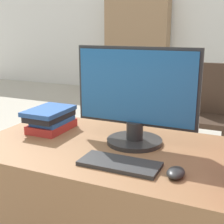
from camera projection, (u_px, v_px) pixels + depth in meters
name	position (u px, v px, depth m)	size (l,w,h in m)	color
wall_back	(222.00, 23.00, 5.80)	(12.00, 0.06, 2.80)	white
desk	(103.00, 217.00, 1.54)	(1.16, 0.71, 0.76)	#8C603D
monitor	(135.00, 98.00, 1.41)	(0.57, 0.26, 0.45)	#282828
keyboard	(120.00, 164.00, 1.22)	(0.32, 0.14, 0.02)	#2D2D2D
mouse	(176.00, 172.00, 1.13)	(0.06, 0.10, 0.03)	#262626
book_stack	(51.00, 119.00, 1.64)	(0.18, 0.27, 0.12)	#B72D28
far_chair	(208.00, 108.00, 3.13)	(0.44, 0.44, 0.96)	#38281E
bookshelf_far	(137.00, 47.00, 6.34)	(1.30, 0.32, 1.87)	#9E7A56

